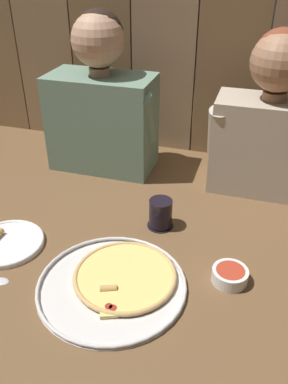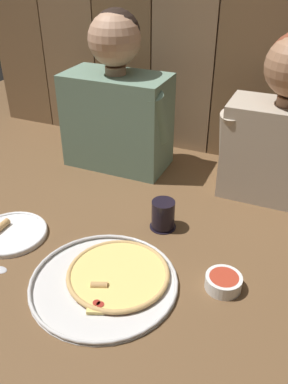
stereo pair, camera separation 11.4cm
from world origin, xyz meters
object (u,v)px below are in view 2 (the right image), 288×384
object	(u,v)px
pizza_tray	(110,279)
diner_left	(117,100)
dinner_plate	(11,233)
diner_right	(284,126)
drinking_glass	(163,215)
dipping_bowl	(223,282)

from	to	relation	value
pizza_tray	diner_left	bearing A→B (deg)	114.48
dinner_plate	diner_right	xyz separation A→B (m)	(0.73, 0.59, 0.27)
drinking_glass	diner_right	size ratio (longest dim) A/B	0.17
drinking_glass	diner_right	xyz separation A→B (m)	(0.30, 0.35, 0.23)
dinner_plate	diner_left	size ratio (longest dim) A/B	0.38
pizza_tray	dinner_plate	size ratio (longest dim) A/B	1.79
dinner_plate	diner_left	bearing A→B (deg)	80.92
diner_left	dipping_bowl	bearing A→B (deg)	-42.69
pizza_tray	dipping_bowl	xyz separation A→B (m)	(0.30, 0.10, 0.01)
dipping_bowl	diner_right	bearing A→B (deg)	85.03
dipping_bowl	diner_left	world-z (taller)	diner_left
pizza_tray	dinner_plate	world-z (taller)	dinner_plate
dinner_plate	diner_right	bearing A→B (deg)	38.91
dipping_bowl	diner_right	distance (m)	0.60
pizza_tray	diner_right	world-z (taller)	diner_right
drinking_glass	diner_left	xyz separation A→B (m)	(-0.34, 0.35, 0.23)
pizza_tray	dinner_plate	xyz separation A→B (m)	(-0.39, 0.06, -0.00)
dinner_plate	drinking_glass	world-z (taller)	drinking_glass
diner_right	diner_left	bearing A→B (deg)	-179.99
diner_left	diner_right	size ratio (longest dim) A/B	1.05
diner_left	diner_right	world-z (taller)	diner_left
pizza_tray	drinking_glass	xyz separation A→B (m)	(0.04, 0.30, 0.04)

